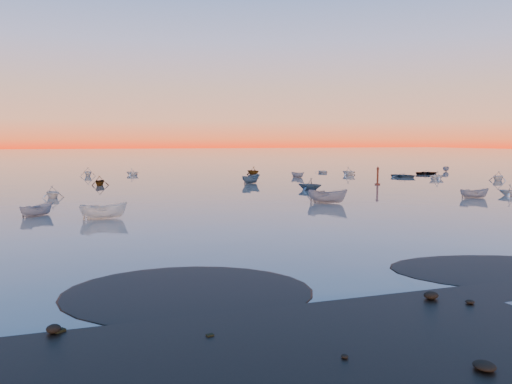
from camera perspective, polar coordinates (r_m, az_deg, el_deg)
name	(u,v)px	position (r m, az deg, el deg)	size (l,w,h in m)	color
ground	(174,169)	(123.56, -9.33, 2.64)	(600.00, 600.00, 0.00)	#696157
mud_lobes	(474,272)	(29.10, 23.66, -8.38)	(140.00, 6.00, 0.07)	black
moored_fleet	(222,185)	(77.58, -3.94, 0.79)	(124.00, 58.00, 1.20)	silver
boat_near_center	(104,219)	(46.42, -16.99, -2.94)	(4.15, 1.75, 1.43)	silver
boat_near_right	(310,190)	(70.29, 6.17, 0.23)	(3.66, 1.65, 1.28)	#324C60
channel_marker	(378,177)	(80.50, 13.73, 1.67)	(0.84, 0.84, 3.00)	#41170E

